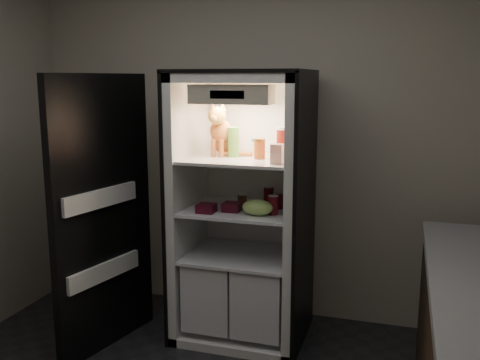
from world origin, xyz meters
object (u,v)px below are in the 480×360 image
object	(u,v)px
pepper_jar	(286,143)
soda_can_b	(280,201)
condiment_jar	(242,200)
berry_box_left	(206,208)
refrigerator	(244,226)
cream_carton	(277,154)
tabby_cat	(224,135)
soda_can_c	(273,205)
parmesan_shaker	(234,142)
mayo_tub	(258,147)
salsa_jar	(260,149)
soda_can_a	(269,196)
berry_box_right	(232,207)
grape_bag	(258,207)

from	to	relation	value
pepper_jar	soda_can_b	distance (m)	0.40
condiment_jar	soda_can_b	bearing A→B (deg)	2.00
berry_box_left	refrigerator	bearing A→B (deg)	53.45
pepper_jar	cream_carton	bearing A→B (deg)	-91.43
tabby_cat	soda_can_c	distance (m)	0.62
parmesan_shaker	soda_can_b	world-z (taller)	parmesan_shaker
condiment_jar	mayo_tub	bearing A→B (deg)	31.07
salsa_jar	condiment_jar	size ratio (longest dim) A/B	1.49
soda_can_a	berry_box_left	bearing A→B (deg)	-135.84
tabby_cat	mayo_tub	distance (m)	0.25
cream_carton	condiment_jar	world-z (taller)	cream_carton
refrigerator	salsa_jar	bearing A→B (deg)	-29.53
cream_carton	salsa_jar	bearing A→B (deg)	133.34
berry_box_left	cream_carton	bearing A→B (deg)	0.96
soda_can_a	berry_box_right	size ratio (longest dim) A/B	1.13
tabby_cat	grape_bag	distance (m)	0.59
tabby_cat	pepper_jar	world-z (taller)	tabby_cat
salsa_jar	pepper_jar	size ratio (longest dim) A/B	0.64
refrigerator	berry_box_right	bearing A→B (deg)	-101.62
soda_can_b	soda_can_c	bearing A→B (deg)	-91.65
salsa_jar	condiment_jar	world-z (taller)	salsa_jar
cream_carton	condiment_jar	size ratio (longest dim) A/B	1.38
salsa_jar	cream_carton	bearing A→B (deg)	-46.66
tabby_cat	salsa_jar	xyz separation A→B (m)	(0.29, -0.10, -0.07)
mayo_tub	cream_carton	size ratio (longest dim) A/B	0.96
tabby_cat	berry_box_left	distance (m)	0.54
parmesan_shaker	salsa_jar	xyz separation A→B (m)	(0.19, -0.03, -0.03)
cream_carton	grape_bag	size ratio (longest dim) A/B	0.61
soda_can_a	soda_can_c	xyz separation A→B (m)	(0.09, -0.25, -0.00)
soda_can_a	grape_bag	xyz separation A→B (m)	(0.00, -0.30, -0.01)
berry_box_left	berry_box_right	world-z (taller)	same
pepper_jar	berry_box_left	bearing A→B (deg)	-154.27
mayo_tub	soda_can_c	xyz separation A→B (m)	(0.17, -0.22, -0.35)
tabby_cat	soda_can_a	world-z (taller)	tabby_cat
berry_box_left	berry_box_right	distance (m)	0.17
refrigerator	parmesan_shaker	distance (m)	0.60
parmesan_shaker	soda_can_a	xyz separation A→B (m)	(0.22, 0.12, -0.39)
refrigerator	pepper_jar	world-z (taller)	refrigerator
salsa_jar	pepper_jar	bearing A→B (deg)	18.44
soda_can_c	berry_box_right	bearing A→B (deg)	178.91
refrigerator	salsa_jar	size ratio (longest dim) A/B	13.94
cream_carton	grape_bag	xyz separation A→B (m)	(-0.13, 0.03, -0.36)
salsa_jar	soda_can_c	size ratio (longest dim) A/B	1.07
berry_box_left	berry_box_right	xyz separation A→B (m)	(0.15, 0.08, 0.00)
soda_can_b	berry_box_left	xyz separation A→B (m)	(-0.44, -0.25, -0.03)
pepper_jar	cream_carton	xyz separation A→B (m)	(-0.01, -0.22, -0.04)
refrigerator	pepper_jar	distance (m)	0.67
berry_box_left	berry_box_right	size ratio (longest dim) A/B	1.00
condiment_jar	pepper_jar	bearing A→B (deg)	-1.54
tabby_cat	grape_bag	world-z (taller)	tabby_cat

